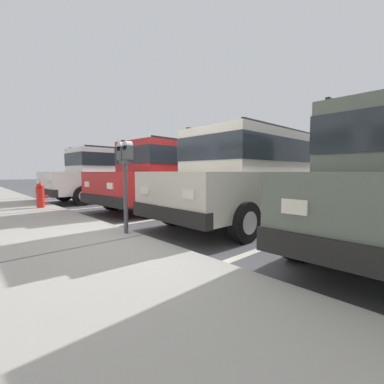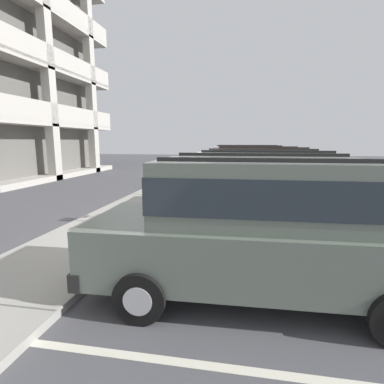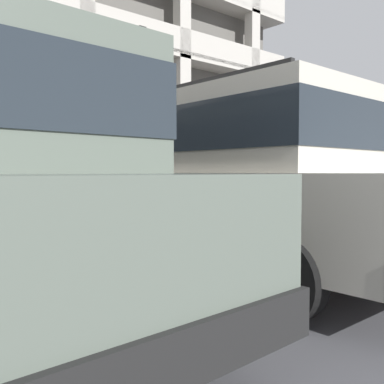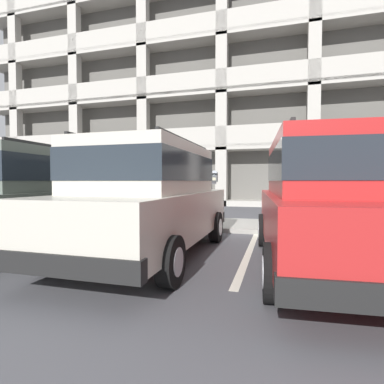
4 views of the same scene
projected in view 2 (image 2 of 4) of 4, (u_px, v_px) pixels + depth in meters
ground_plane at (161, 231)px, 7.63m from camera, size 80.00×80.00×0.10m
sidewalk at (113, 224)px, 7.84m from camera, size 40.00×2.20×0.12m
parking_stall_lines at (221, 217)px, 8.82m from camera, size 11.99×4.80×0.01m
silver_suv at (261, 191)px, 6.82m from camera, size 2.04×4.79×2.03m
red_sedan at (260, 223)px, 4.21m from camera, size 2.12×4.83×2.03m
dark_hatchback at (259, 176)px, 9.65m from camera, size 2.27×4.91×2.03m
blue_coupe at (247, 167)px, 13.01m from camera, size 2.15×4.85×2.03m
parking_meter_near at (150, 179)px, 7.76m from camera, size 0.35×0.12×1.49m
fire_hydrant at (177, 184)px, 12.18m from camera, size 0.30×0.30×0.70m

